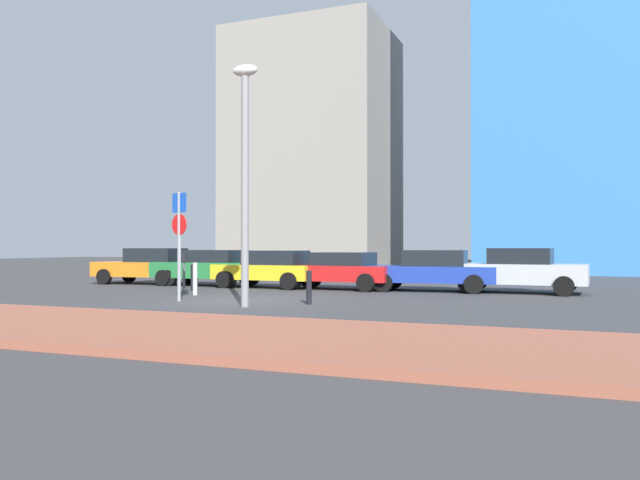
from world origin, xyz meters
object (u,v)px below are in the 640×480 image
Objects in this scene: parking_sign_post at (179,232)px; traffic_bollard_far at (195,279)px; street_lamp at (245,162)px; traffic_bollard_mid at (193,278)px; parked_car_green at (210,267)px; parked_car_blue at (432,270)px; parked_car_yellow at (269,268)px; parked_car_red at (339,270)px; traffic_bollard_near at (309,287)px; parked_car_silver at (519,270)px; parked_car_orange at (150,266)px; parking_meter at (184,267)px.

traffic_bollard_far is at bearing 112.06° from parking_sign_post.
street_lamp is 6.77× the size of traffic_bollard_mid.
parked_car_blue is at bearing 1.79° from parked_car_green.
parked_car_yellow reaches higher than parked_car_red.
parked_car_red is at bearing 29.88° from traffic_bollard_mid.
parked_car_red is 4.61× the size of traffic_bollard_mid.
parked_car_silver is at bearing 52.74° from traffic_bollard_near.
parked_car_green is 4.28× the size of traffic_bollard_far.
parking_sign_post is at bearing -87.55° from parked_car_yellow.
traffic_bollard_mid is (-1.79, -2.45, -0.28)m from parked_car_yellow.
parked_car_orange is at bearing 145.13° from traffic_bollard_mid.
parked_car_orange is 1.08× the size of parked_car_red.
parked_car_green is at bearing 116.63° from traffic_bollard_far.
parked_car_orange is 4.98× the size of traffic_bollard_mid.
traffic_bollard_far is at bearing -35.60° from parking_meter.
parked_car_orange is at bearing 139.14° from traffic_bollard_far.
parking_sign_post reaches higher than parked_car_silver.
parked_car_blue is at bearing 49.21° from parking_sign_post.
parked_car_yellow is 4.18m from traffic_bollard_far.
parked_car_yellow is at bearing -2.62° from parked_car_orange.
parked_car_orange is at bearing -178.77° from parked_car_blue.
parked_car_blue is (8.91, 0.28, -0.01)m from parked_car_green.
parked_car_orange is 5.68m from parked_car_yellow.
parked_car_green is 4.91× the size of traffic_bollard_near.
traffic_bollard_near is (5.50, -2.20, -0.41)m from parking_meter.
parked_car_silver reaches higher than parked_car_yellow.
parked_car_silver is 3.37× the size of parking_meter.
traffic_bollard_near is at bearing -127.26° from parked_car_silver.
traffic_bollard_far is at bearing 161.02° from traffic_bollard_near.
parked_car_yellow is 4.34× the size of traffic_bollard_mid.
parked_car_red is 6.26m from parked_car_silver.
traffic_bollard_near is (-4.92, -6.47, -0.32)m from parked_car_silver.
parked_car_blue is at bearing 28.23° from parking_meter.
parked_car_red is at bearing 51.98° from traffic_bollard_far.
parked_car_silver is (6.23, 0.56, 0.06)m from parked_car_red.
parked_car_green is 11.80m from parked_car_silver.
parked_car_red is 4.69× the size of traffic_bollard_near.
parked_car_yellow is 7.05m from traffic_bollard_near.
parked_car_blue is 1.47× the size of parking_sign_post.
parked_car_orange is at bearing 179.42° from parked_car_red.
parked_car_blue reaches higher than traffic_bollard_far.
traffic_bollard_mid is 2.07m from traffic_bollard_far.
traffic_bollard_far is at bearing -40.86° from parked_car_orange.
parked_car_silver is at bearing 4.64° from parked_car_yellow.
parking_meter is 1.27× the size of traffic_bollard_far.
traffic_bollard_near is (-2.05, -6.25, -0.29)m from parked_car_blue.
parked_car_orange is at bearing 179.49° from parked_car_green.
traffic_bollard_near is 6.73m from traffic_bollard_mid.
parked_car_yellow is 3.82m from parking_meter.
traffic_bollard_near is at bearing 45.85° from street_lamp.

